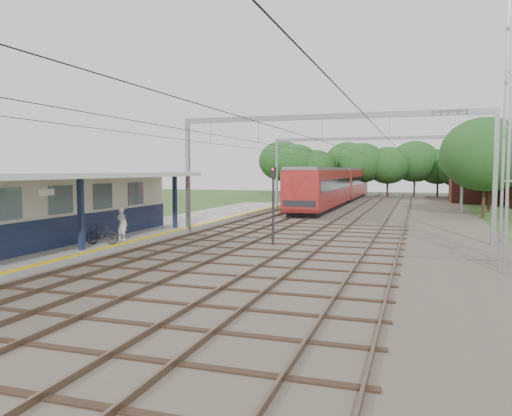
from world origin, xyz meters
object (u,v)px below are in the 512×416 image
at_px(person, 122,224).
at_px(signal_post, 273,198).
at_px(bicycle, 102,234).
at_px(train, 337,185).

bearing_deg(person, signal_post, -152.44).
xyz_separation_m(bicycle, train, (5.54, 37.06, 1.43)).
relative_size(person, train, 0.04).
relative_size(bicycle, train, 0.04).
xyz_separation_m(person, bicycle, (-0.09, -1.55, -0.35)).
xyz_separation_m(person, train, (5.45, 35.50, 1.08)).
bearing_deg(person, bicycle, 95.90).
xyz_separation_m(bicycle, signal_post, (7.39, 3.98, 1.64)).
bearing_deg(bicycle, train, -20.03).
distance_m(train, signal_post, 33.13).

